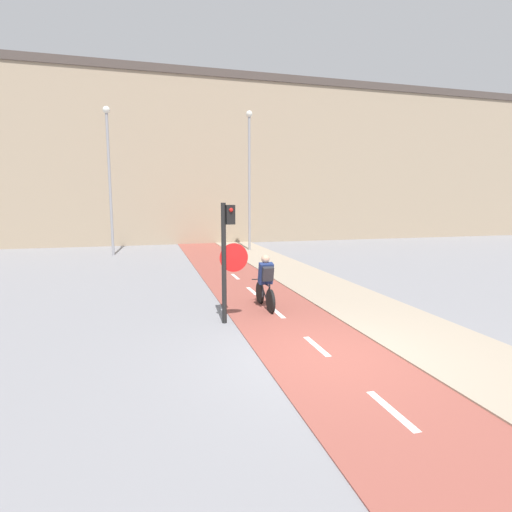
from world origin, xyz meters
TOP-DOWN VIEW (x-y plane):
  - ground_plane at (0.00, 0.00)m, footprint 120.00×120.00m
  - bike_lane at (0.00, 0.00)m, footprint 2.47×60.00m
  - sidewalk_strip at (2.43, 0.00)m, footprint 2.40×60.00m
  - building_row_background at (0.00, 22.69)m, footprint 60.00×5.20m
  - traffic_light_pole at (-1.35, 2.52)m, footprint 0.67×0.25m
  - street_lamp_far at (-4.92, 15.71)m, footprint 0.36×0.36m
  - street_lamp_sidewalk at (2.53, 15.77)m, footprint 0.36×0.36m
  - cyclist_near at (-0.16, 3.47)m, footprint 0.46×1.62m

SIDE VIEW (x-z plane):
  - ground_plane at x=0.00m, z-range 0.00..0.00m
  - bike_lane at x=0.00m, z-range 0.00..0.02m
  - sidewalk_strip at x=2.43m, z-range 0.00..0.05m
  - cyclist_near at x=-0.16m, z-range -0.02..1.42m
  - traffic_light_pole at x=-1.35m, z-range 0.35..3.15m
  - street_lamp_far at x=-4.92m, z-range 0.78..8.35m
  - street_lamp_sidewalk at x=2.53m, z-range 0.79..8.57m
  - building_row_background at x=0.00m, z-range 0.01..11.24m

